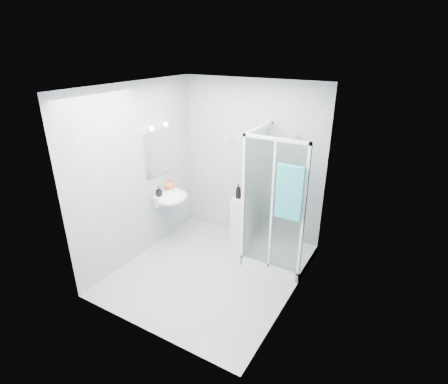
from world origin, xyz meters
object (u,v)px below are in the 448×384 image
Objects in this scene: shower_enclosure at (274,234)px; wall_basin at (171,197)px; shampoo_bottle_a at (238,191)px; soap_dispenser_orange at (170,184)px; storage_cabinet at (243,219)px; soap_dispenser_black at (159,192)px; shampoo_bottle_b at (249,192)px; hand_towel at (289,191)px.

shower_enclosure is 1.72m from wall_basin.
soap_dispenser_orange reaches higher than shampoo_bottle_a.
storage_cabinet is 1.44m from soap_dispenser_black.
shower_enclosure is 9.21× the size of shampoo_bottle_b.
soap_dispenser_orange is (-0.11, 0.13, 0.15)m from wall_basin.
hand_towel reaches higher than soap_dispenser_black.
soap_dispenser_orange reaches higher than soap_dispenser_black.
shower_enclosure reaches higher than wall_basin.
soap_dispenser_black is (0.02, -0.31, -0.01)m from soap_dispenser_orange.
shower_enclosure reaches higher than shampoo_bottle_b.
shampoo_bottle_b is (0.14, 0.09, -0.01)m from shampoo_bottle_a.
shower_enclosure is 3.57× the size of wall_basin.
storage_cabinet is 0.51m from shampoo_bottle_a.
shampoo_bottle_b is 1.28m from soap_dispenser_orange.
shampoo_bottle_b is at bearing 23.72° from soap_dispenser_orange.
shower_enclosure is 0.90m from shampoo_bottle_a.
shower_enclosure is at bearing -28.95° from shampoo_bottle_b.
storage_cabinet is (0.99, 0.60, -0.41)m from wall_basin.
shampoo_bottle_b is at bearing 151.05° from shower_enclosure.
shampoo_bottle_a is at bearing 22.37° from soap_dispenser_orange.
wall_basin is 0.76× the size of hand_towel.
shampoo_bottle_b is 1.36× the size of soap_dispenser_black.
wall_basin is at bearing -49.97° from soap_dispenser_orange.
wall_basin is at bearing 62.15° from soap_dispenser_black.
shampoo_bottle_a is (-0.07, -0.04, 0.51)m from storage_cabinet.
shampoo_bottle_a is at bearing 148.67° from hand_towel.
storage_cabinet is 1.54m from hand_towel.
soap_dispenser_black is (-1.01, -0.73, 0.05)m from shampoo_bottle_a.
hand_towel is 3.38× the size of shampoo_bottle_b.
soap_dispenser_black is (-1.75, -0.49, 0.49)m from shower_enclosure.
shower_enclosure is at bearing 5.90° from soap_dispenser_orange.
soap_dispenser_black is at bearing -164.36° from shower_enclosure.
soap_dispenser_black reaches higher than shampoo_bottle_a.
shampoo_bottle_a reaches higher than shampoo_bottle_b.
shower_enclosure is 0.81m from shampoo_bottle_b.
shower_enclosure is 1.88m from soap_dispenser_black.
storage_cabinet is 3.56× the size of shampoo_bottle_b.
storage_cabinet is at bearing 32.56° from shampoo_bottle_a.
shower_enclosure is 8.24× the size of shampoo_bottle_a.
storage_cabinet is 0.50m from shampoo_bottle_b.
storage_cabinet is 3.19× the size of shampoo_bottle_a.
shampoo_bottle_b is (-0.60, 0.33, 0.43)m from shower_enclosure.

